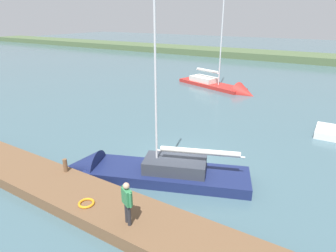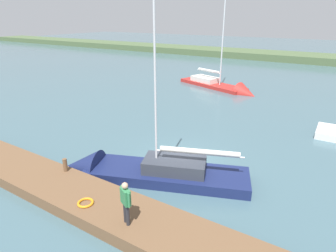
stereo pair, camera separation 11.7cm
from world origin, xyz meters
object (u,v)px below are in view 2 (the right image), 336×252
mooring_post_near (65,165)px  life_ring_buoy (86,203)px  sailboat_far_left (223,88)px  sailboat_inner_slip (138,173)px  person_on_dock (126,200)px

mooring_post_near → life_ring_buoy: size_ratio=0.99×
mooring_post_near → life_ring_buoy: 3.12m
sailboat_far_left → mooring_post_near: bearing=-69.4°
mooring_post_near → sailboat_far_left: 21.95m
sailboat_inner_slip → life_ring_buoy: bearing=70.6°
mooring_post_near → life_ring_buoy: mooring_post_near is taller
life_ring_buoy → person_on_dock: person_on_dock is taller
mooring_post_near → sailboat_inner_slip: 3.55m
mooring_post_near → life_ring_buoy: (-2.79, 1.35, -0.28)m
mooring_post_near → sailboat_far_left: sailboat_far_left is taller
sailboat_inner_slip → person_on_dock: (-2.24, 3.54, 1.37)m
person_on_dock → sailboat_far_left: bearing=39.1°
sailboat_inner_slip → person_on_dock: sailboat_inner_slip is taller
life_ring_buoy → person_on_dock: (-2.16, 0.01, 0.94)m
sailboat_far_left → person_on_dock: bearing=-57.6°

